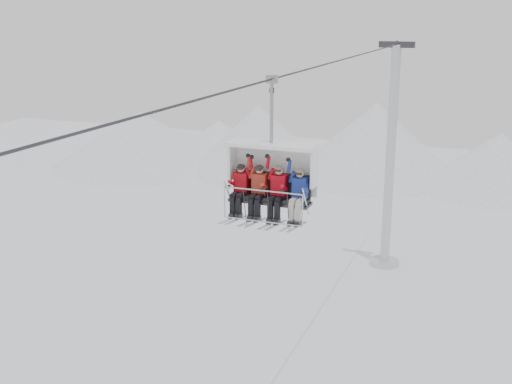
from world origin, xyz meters
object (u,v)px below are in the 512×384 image
(skier_far_left, at_px, (240,188))
(skier_far_right, at_px, (299,193))
(chairlift_carrier, at_px, (273,171))
(skier_center_left, at_px, (258,189))
(lift_tower_right, at_px, (389,174))
(skier_center_right, at_px, (278,191))

(skier_far_left, height_order, skier_far_right, skier_far_right)
(chairlift_carrier, relative_size, skier_center_left, 2.36)
(lift_tower_right, distance_m, skier_far_right, 21.47)
(skier_center_left, bearing_deg, skier_center_right, 0.28)
(skier_far_left, relative_size, skier_center_right, 1.00)
(chairlift_carrier, distance_m, skier_center_left, 0.66)
(lift_tower_right, xyz_separation_m, skier_far_right, (0.88, -20.99, 4.43))
(chairlift_carrier, xyz_separation_m, skier_center_right, (0.26, -0.31, -0.48))
(skier_center_left, xyz_separation_m, skier_center_right, (0.58, 0.00, 0.01))
(lift_tower_right, distance_m, skier_center_left, 21.45)
(lift_tower_right, distance_m, skier_center_right, 21.45)
(skier_far_left, bearing_deg, skier_center_left, 0.32)
(skier_far_left, distance_m, skier_center_left, 0.57)
(skier_center_right, bearing_deg, chairlift_carrier, 130.89)
(lift_tower_right, height_order, skier_far_left, lift_tower_right)
(skier_center_right, xyz_separation_m, skier_far_right, (0.61, -0.00, -0.02))
(lift_tower_right, relative_size, chairlift_carrier, 3.38)
(lift_tower_right, bearing_deg, skier_far_left, -92.41)
(skier_center_right, distance_m, skier_far_right, 0.61)
(chairlift_carrier, xyz_separation_m, skier_center_left, (-0.32, -0.31, -0.49))
(skier_center_left, xyz_separation_m, skier_far_right, (1.20, -0.00, -0.01))
(lift_tower_right, xyz_separation_m, chairlift_carrier, (0.00, -20.68, 4.92))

